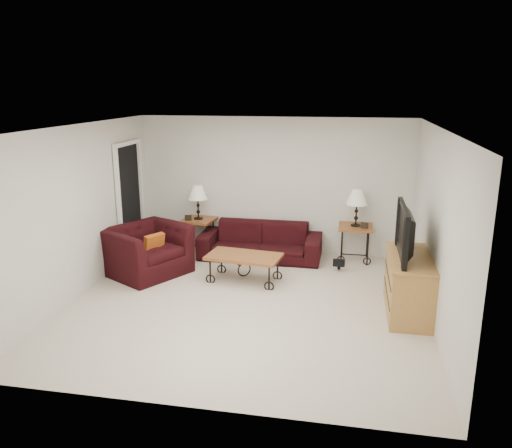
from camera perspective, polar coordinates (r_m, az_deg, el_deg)
The scene contains 20 objects.
ground at distance 7.38m, azimuth -1.02°, elevation -8.92°, with size 5.00×5.00×0.00m, color beige.
wall_back at distance 9.37m, azimuth 2.06°, elevation 4.31°, with size 5.00×0.02×2.50m, color silver.
wall_front at distance 4.67m, azimuth -7.39°, elevation -7.14°, with size 5.00×0.02×2.50m, color silver.
wall_left at distance 7.86m, azimuth -19.23°, elevation 1.34°, with size 0.02×5.00×2.50m, color silver.
wall_right at distance 6.92m, azimuth 19.64°, elevation -0.50°, with size 0.02×5.00×2.50m, color silver.
ceiling at distance 6.76m, azimuth -1.13°, elevation 10.81°, with size 5.00×5.00×0.00m, color white.
doorway at distance 9.32m, azimuth -13.98°, elevation 2.36°, with size 0.08×0.94×2.04m, color black.
sofa at distance 9.16m, azimuth 0.48°, elevation -1.94°, with size 2.18×0.85×0.64m, color black.
side_table_left at distance 9.61m, azimuth -6.42°, elevation -1.25°, with size 0.58×0.58×0.63m, color olive.
side_table_right at distance 9.20m, azimuth 11.02°, elevation -2.13°, with size 0.59×0.59×0.64m, color olive.
lamp_left at distance 9.45m, azimuth -6.53°, elevation 2.42°, with size 0.36×0.36×0.63m, color black, non-canonical shape.
lamp_right at distance 9.03m, azimuth 11.22°, elevation 1.77°, with size 0.37×0.37×0.64m, color black, non-canonical shape.
photo_frame_left at distance 9.42m, azimuth -7.62°, elevation 0.70°, with size 0.13×0.02×0.11m, color black.
photo_frame_right at distance 8.96m, azimuth 12.09°, elevation -0.16°, with size 0.13×0.02×0.11m, color black.
coffee_table at distance 8.12m, azimuth -1.34°, elevation -4.97°, with size 1.16×0.63×0.43m, color olive.
armchair at distance 8.58m, azimuth -12.16°, elevation -2.92°, with size 1.23×1.07×0.80m, color black.
throw_pillow at distance 8.45m, azimuth -11.39°, elevation -2.31°, with size 0.36×0.10×0.36m, color #B23916.
tv_stand at distance 7.27m, azimuth 16.79°, elevation -6.56°, with size 0.56×1.34×0.81m, color #C17D47.
television at distance 7.03m, azimuth 17.09°, elevation -0.86°, with size 1.20×0.16×0.69m, color black.
backpack at distance 8.72m, azimuth 9.33°, elevation -3.88°, with size 0.30×0.23×0.39m, color black.
Camera 1 is at (1.38, -6.60, 3.01)m, focal length 35.62 mm.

